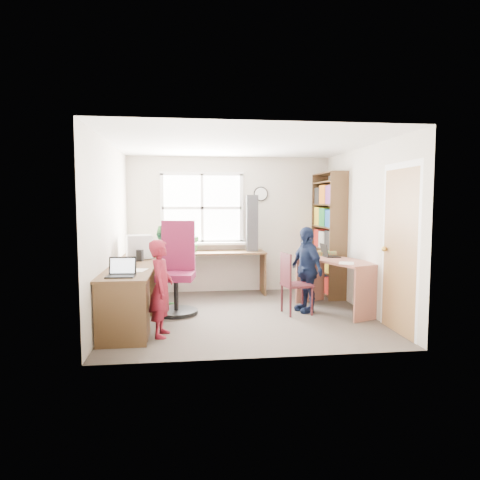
{
  "coord_description": "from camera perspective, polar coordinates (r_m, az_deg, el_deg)",
  "views": [
    {
      "loc": [
        -0.75,
        -5.92,
        1.59
      ],
      "look_at": [
        0.0,
        0.25,
        1.05
      ],
      "focal_mm": 32.0,
      "sensor_mm": 36.0,
      "label": 1
    }
  ],
  "objects": [
    {
      "name": "crt_monitor",
      "position": [
        6.6,
        -13.29,
        -0.88
      ],
      "size": [
        0.43,
        0.4,
        0.36
      ],
      "rotation": [
        0.0,
        0.0,
        0.23
      ],
      "color": "silver",
      "rests_on": "l_desk"
    },
    {
      "name": "person_navy",
      "position": [
        6.33,
        8.83,
        -3.87
      ],
      "size": [
        0.5,
        0.79,
        1.25
      ],
      "primitive_type": "imported",
      "rotation": [
        0.0,
        0.0,
        -1.28
      ],
      "color": "#121C3B",
      "rests_on": "ground"
    },
    {
      "name": "right_desk",
      "position": [
        6.5,
        12.9,
        -4.38
      ],
      "size": [
        1.06,
        1.44,
        0.76
      ],
      "rotation": [
        0.0,
        0.0,
        0.39
      ],
      "color": "#A16350",
      "rests_on": "ground"
    },
    {
      "name": "game_box",
      "position": [
        6.98,
        11.42,
        -1.73
      ],
      "size": [
        0.39,
        0.39,
        0.06
      ],
      "rotation": [
        0.0,
        0.0,
        -0.29
      ],
      "color": "red",
      "rests_on": "right_desk"
    },
    {
      "name": "paper_a",
      "position": [
        5.5,
        -13.48,
        -3.94
      ],
      "size": [
        0.25,
        0.31,
        0.0
      ],
      "rotation": [
        0.0,
        0.0,
        -0.2
      ],
      "color": "silver",
      "rests_on": "l_desk"
    },
    {
      "name": "bookshelf",
      "position": [
        7.52,
        11.69,
        0.38
      ],
      "size": [
        0.3,
        1.02,
        2.1
      ],
      "color": "#4F361F",
      "rests_on": "ground"
    },
    {
      "name": "cd_tower",
      "position": [
        7.43,
        1.62,
        2.25
      ],
      "size": [
        0.2,
        0.18,
        0.98
      ],
      "rotation": [
        0.0,
        0.0,
        -0.05
      ],
      "color": "black",
      "rests_on": "l_desk"
    },
    {
      "name": "laptop_left",
      "position": [
        5.1,
        -15.52,
        -4.12
      ],
      "size": [
        0.33,
        0.28,
        0.22
      ],
      "rotation": [
        0.0,
        0.0,
        -0.06
      ],
      "color": "black",
      "rests_on": "l_desk"
    },
    {
      "name": "paper_b",
      "position": [
        6.11,
        14.0,
        -3.01
      ],
      "size": [
        0.29,
        0.34,
        0.0
      ],
      "rotation": [
        0.0,
        0.0,
        -0.38
      ],
      "color": "silver",
      "rests_on": "right_desk"
    },
    {
      "name": "swivel_chair",
      "position": [
        6.26,
        -8.39,
        -4.46
      ],
      "size": [
        0.7,
        0.7,
        1.33
      ],
      "rotation": [
        0.0,
        0.0,
        -0.15
      ],
      "color": "black",
      "rests_on": "ground"
    },
    {
      "name": "person_green",
      "position": [
        6.89,
        -9.81,
        -3.16
      ],
      "size": [
        0.6,
        0.7,
        1.25
      ],
      "primitive_type": "imported",
      "rotation": [
        0.0,
        0.0,
        1.8
      ],
      "color": "#317A32",
      "rests_on": "ground"
    },
    {
      "name": "wooden_chair",
      "position": [
        6.18,
        7.02,
        -5.44
      ],
      "size": [
        0.44,
        0.44,
        0.88
      ],
      "rotation": [
        0.0,
        0.0,
        0.16
      ],
      "color": "#3D1419",
      "rests_on": "ground"
    },
    {
      "name": "potted_plant",
      "position": [
        7.37,
        -6.06,
        -0.54
      ],
      "size": [
        0.17,
        0.15,
        0.27
      ],
      "primitive_type": "imported",
      "rotation": [
        0.0,
        0.0,
        0.23
      ],
      "color": "#2F742E",
      "rests_on": "l_desk"
    },
    {
      "name": "person_red",
      "position": [
        5.19,
        -10.46,
        -6.34
      ],
      "size": [
        0.32,
        0.45,
        1.16
      ],
      "primitive_type": "imported",
      "rotation": [
        0.0,
        0.0,
        1.46
      ],
      "color": "maroon",
      "rests_on": "ground"
    },
    {
      "name": "l_desk",
      "position": [
        5.77,
        -12.41,
        -6.49
      ],
      "size": [
        2.38,
        2.95,
        0.75
      ],
      "color": "#4F361F",
      "rests_on": "ground"
    },
    {
      "name": "speaker_b",
      "position": [
        6.89,
        -12.75,
        -1.45
      ],
      "size": [
        0.1,
        0.1,
        0.17
      ],
      "rotation": [
        0.0,
        0.0,
        0.2
      ],
      "color": "black",
      "rests_on": "l_desk"
    },
    {
      "name": "room",
      "position": [
        6.07,
        0.28,
        1.45
      ],
      "size": [
        3.64,
        3.44,
        2.44
      ],
      "color": "#413933",
      "rests_on": "ground"
    },
    {
      "name": "laptop_right",
      "position": [
        6.75,
        11.69,
        -1.81
      ],
      "size": [
        0.25,
        0.3,
        0.2
      ],
      "rotation": [
        0.0,
        0.0,
        1.59
      ],
      "color": "black",
      "rests_on": "right_desk"
    },
    {
      "name": "speaker_a",
      "position": [
        6.33,
        -13.21,
        -2.03
      ],
      "size": [
        0.1,
        0.1,
        0.17
      ],
      "rotation": [
        0.0,
        0.0,
        -0.25
      ],
      "color": "black",
      "rests_on": "l_desk"
    }
  ]
}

